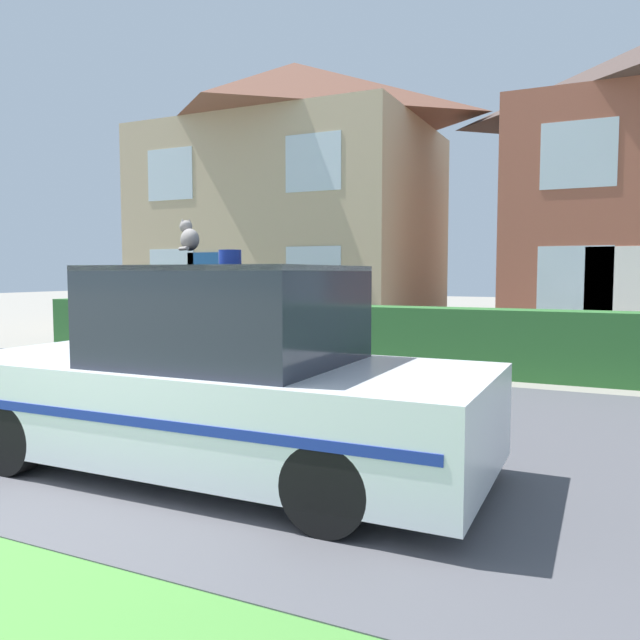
# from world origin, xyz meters

# --- Properties ---
(road_strip) EXTENTS (28.00, 6.40, 0.01)m
(road_strip) POSITION_xyz_m (0.00, 4.01, 0.01)
(road_strip) COLOR #4C4C51
(road_strip) RESTS_ON ground
(garden_hedge) EXTENTS (15.52, 0.64, 1.04)m
(garden_hedge) POSITION_xyz_m (0.56, 8.05, 0.52)
(garden_hedge) COLOR #2D662D
(garden_hedge) RESTS_ON ground
(police_car) EXTENTS (4.43, 1.82, 1.76)m
(police_car) POSITION_xyz_m (0.61, 2.46, 0.73)
(police_car) COLOR black
(police_car) RESTS_ON road_strip
(cat) EXTENTS (0.25, 0.28, 0.27)m
(cat) POSITION_xyz_m (0.31, 2.52, 1.88)
(cat) COLOR gray
(cat) RESTS_ON police_car
(house_left) EXTENTS (7.75, 6.22, 7.46)m
(house_left) POSITION_xyz_m (-4.87, 14.22, 3.80)
(house_left) COLOR tan
(house_left) RESTS_ON ground
(wheelie_bin) EXTENTS (0.71, 0.68, 1.12)m
(wheelie_bin) POSITION_xyz_m (-2.31, 8.54, 0.57)
(wheelie_bin) COLOR #474C8C
(wheelie_bin) RESTS_ON ground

